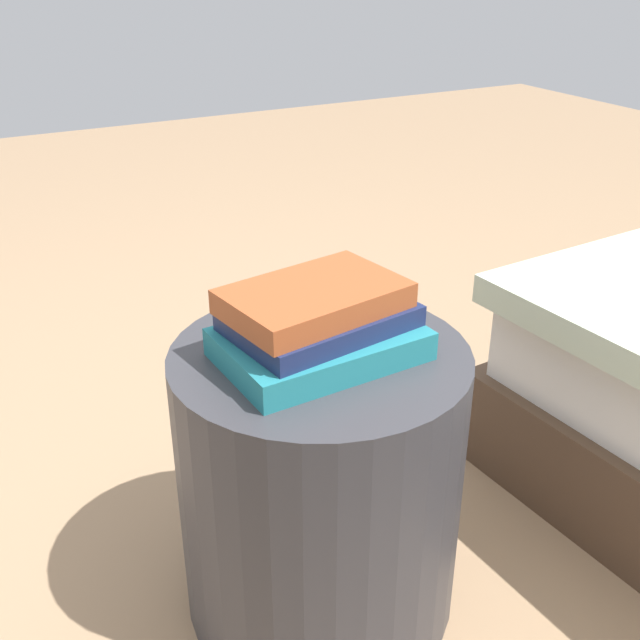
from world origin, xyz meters
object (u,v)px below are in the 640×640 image
at_px(book_teal, 320,344).
at_px(book_navy, 323,318).
at_px(side_table, 320,481).
at_px(book_rust, 315,299).

height_order(book_teal, book_navy, book_navy).
height_order(side_table, book_rust, book_rust).
bearing_deg(book_teal, book_rust, -63.17).
relative_size(book_navy, book_rust, 1.02).
bearing_deg(book_navy, side_table, -29.59).
xyz_separation_m(book_teal, book_rust, (0.00, -0.01, 0.07)).
bearing_deg(side_table, book_rust, 18.83).
xyz_separation_m(side_table, book_teal, (0.01, 0.01, 0.27)).
relative_size(book_teal, book_navy, 1.11).
bearing_deg(book_rust, side_table, -170.43).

